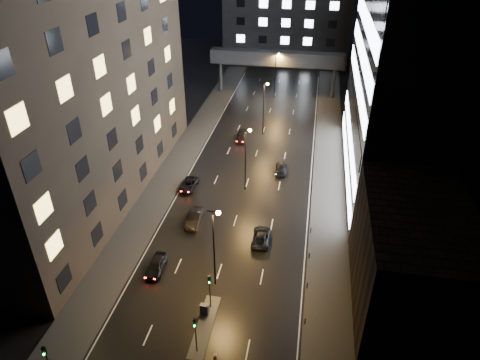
{
  "coord_description": "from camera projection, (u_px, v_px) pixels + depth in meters",
  "views": [
    {
      "loc": [
        8.95,
        -25.95,
        35.09
      ],
      "look_at": [
        -0.1,
        24.13,
        4.0
      ],
      "focal_mm": 32.0,
      "sensor_mm": 36.0,
      "label": 1
    }
  ],
  "objects": [
    {
      "name": "car_away_c",
      "position": [
        189.0,
        185.0,
        64.92
      ],
      "size": [
        2.36,
        4.68,
        1.27
      ],
      "primitive_type": "imported",
      "rotation": [
        0.0,
        0.0,
        -0.06
      ],
      "color": "black",
      "rests_on": "ground"
    },
    {
      "name": "median_island",
      "position": [
        205.0,
        326.0,
        43.04
      ],
      "size": [
        1.6,
        8.0,
        0.15
      ],
      "primitive_type": "cube",
      "color": "#383533",
      "rests_on": "ground"
    },
    {
      "name": "car_away_d",
      "position": [
        242.0,
        137.0,
        79.1
      ],
      "size": [
        2.35,
        4.66,
        1.3
      ],
      "primitive_type": "imported",
      "rotation": [
        0.0,
        0.0,
        0.12
      ],
      "color": "black",
      "rests_on": "ground"
    },
    {
      "name": "sidewalk_right",
      "position": [
        329.0,
        173.0,
        68.9
      ],
      "size": [
        5.0,
        110.0,
        0.15
      ],
      "primitive_type": "cube",
      "color": "#383533",
      "rests_on": "ground"
    },
    {
      "name": "car_away_b",
      "position": [
        194.0,
        218.0,
        57.43
      ],
      "size": [
        1.79,
        4.81,
        1.57
      ],
      "primitive_type": "imported",
      "rotation": [
        0.0,
        0.0,
        0.03
      ],
      "color": "black",
      "rests_on": "ground"
    },
    {
      "name": "streetlight_mid_a",
      "position": [
        247.0,
        152.0,
        61.55
      ],
      "size": [
        1.45,
        0.5,
        10.15
      ],
      "color": "black",
      "rests_on": "ground"
    },
    {
      "name": "car_toward_b",
      "position": [
        281.0,
        168.0,
        69.08
      ],
      "size": [
        2.13,
        4.74,
        1.35
      ],
      "primitive_type": "imported",
      "rotation": [
        0.0,
        0.0,
        3.19
      ],
      "color": "black",
      "rests_on": "ground"
    },
    {
      "name": "building_right_glass",
      "position": [
        444.0,
        31.0,
        56.16
      ],
      "size": [
        20.0,
        36.0,
        45.0
      ],
      "primitive_type": "cube",
      "color": "black",
      "rests_on": "ground"
    },
    {
      "name": "car_away_a",
      "position": [
        156.0,
        265.0,
        49.6
      ],
      "size": [
        1.97,
        4.5,
        1.51
      ],
      "primitive_type": "imported",
      "rotation": [
        0.0,
        0.0,
        0.04
      ],
      "color": "black",
      "rests_on": "ground"
    },
    {
      "name": "traffic_signal_far",
      "position": [
        195.0,
        330.0,
        38.94
      ],
      "size": [
        0.28,
        0.34,
        4.4
      ],
      "color": "black",
      "rests_on": "median_island"
    },
    {
      "name": "streetlight_mid_b",
      "position": [
        264.0,
        102.0,
        78.34
      ],
      "size": [
        1.45,
        0.5,
        10.15
      ],
      "color": "black",
      "rests_on": "ground"
    },
    {
      "name": "skybridge",
      "position": [
        277.0,
        59.0,
        95.88
      ],
      "size": [
        30.0,
        3.0,
        10.0
      ],
      "color": "#333335",
      "rests_on": "ground"
    },
    {
      "name": "car_toward_a",
      "position": [
        261.0,
        237.0,
        54.23
      ],
      "size": [
        2.25,
        4.75,
        1.31
      ],
      "primitive_type": "imported",
      "rotation": [
        0.0,
        0.0,
        3.16
      ],
      "color": "black",
      "rests_on": "ground"
    },
    {
      "name": "traffic_signal_corner",
      "position": [
        47.0,
        358.0,
        36.61
      ],
      "size": [
        0.28,
        0.34,
        4.4
      ],
      "color": "black",
      "rests_on": "ground"
    },
    {
      "name": "sidewalk_left",
      "position": [
        180.0,
        160.0,
        72.7
      ],
      "size": [
        5.0,
        110.0,
        0.15
      ],
      "primitive_type": "cube",
      "color": "#383533",
      "rests_on": "ground"
    },
    {
      "name": "traffic_signal_near",
      "position": [
        210.0,
        287.0,
        43.56
      ],
      "size": [
        0.28,
        0.34,
        4.4
      ],
      "color": "black",
      "rests_on": "median_island"
    },
    {
      "name": "streetlight_far",
      "position": [
        276.0,
        70.0,
        95.14
      ],
      "size": [
        1.45,
        0.5,
        10.15
      ],
      "color": "black",
      "rests_on": "ground"
    },
    {
      "name": "utility_cabinet",
      "position": [
        204.0,
        309.0,
        44.0
      ],
      "size": [
        0.86,
        0.52,
        1.27
      ],
      "primitive_type": "cube",
      "rotation": [
        0.0,
        0.0,
        -0.07
      ],
      "color": "#49494B",
      "rests_on": "median_island"
    },
    {
      "name": "ground",
      "position": [
        257.0,
        153.0,
        75.04
      ],
      "size": [
        160.0,
        160.0,
        0.0
      ],
      "primitive_type": "plane",
      "color": "black",
      "rests_on": "ground"
    },
    {
      "name": "building_left",
      "position": [
        67.0,
        58.0,
        54.59
      ],
      "size": [
        15.0,
        48.0,
        40.0
      ],
      "primitive_type": "cube",
      "color": "#2D2319",
      "rests_on": "ground"
    },
    {
      "name": "streetlight_near",
      "position": [
        215.0,
        239.0,
        44.75
      ],
      "size": [
        1.45,
        0.5,
        10.15
      ],
      "color": "black",
      "rests_on": "ground"
    },
    {
      "name": "building_right_low",
      "position": [
        410.0,
        259.0,
        42.84
      ],
      "size": [
        10.0,
        18.0,
        12.0
      ],
      "primitive_type": "cube",
      "color": "black",
      "rests_on": "ground"
    },
    {
      "name": "bollard_row",
      "position": [
        306.0,
        303.0,
        45.12
      ],
      "size": [
        0.12,
        25.12,
        0.9
      ],
      "color": "black",
      "rests_on": "ground"
    },
    {
      "name": "cone_b",
      "position": [
        215.0,
        356.0,
        39.87
      ],
      "size": [
        0.45,
        0.45,
        0.57
      ],
      "primitive_type": "cone",
      "rotation": [
        0.0,
        0.0,
        -0.27
      ],
      "color": "orange",
      "rests_on": "ground"
    },
    {
      "name": "building_far",
      "position": [
        288.0,
        16.0,
        117.23
      ],
      "size": [
        34.0,
        14.0,
        25.0
      ],
      "primitive_type": "cube",
      "color": "#333335",
      "rests_on": "ground"
    }
  ]
}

